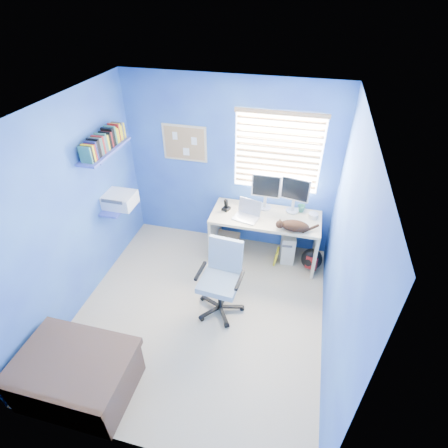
% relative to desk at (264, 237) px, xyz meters
% --- Properties ---
extents(floor, '(3.00, 3.20, 0.00)m').
position_rel_desk_xyz_m(floor, '(-0.60, -1.26, -0.37)').
color(floor, '#C5B58F').
rests_on(floor, ground).
extents(ceiling, '(3.00, 3.20, 0.00)m').
position_rel_desk_xyz_m(ceiling, '(-0.60, -1.26, 2.13)').
color(ceiling, white).
rests_on(ceiling, wall_back).
extents(wall_back, '(3.00, 0.01, 2.50)m').
position_rel_desk_xyz_m(wall_back, '(-0.60, 0.34, 0.88)').
color(wall_back, '#2840AE').
rests_on(wall_back, ground).
extents(wall_front, '(3.00, 0.01, 2.50)m').
position_rel_desk_xyz_m(wall_front, '(-0.60, -2.86, 0.88)').
color(wall_front, '#2840AE').
rests_on(wall_front, ground).
extents(wall_left, '(0.01, 3.20, 2.50)m').
position_rel_desk_xyz_m(wall_left, '(-2.10, -1.26, 0.88)').
color(wall_left, '#2840AE').
rests_on(wall_left, ground).
extents(wall_right, '(0.01, 3.20, 2.50)m').
position_rel_desk_xyz_m(wall_right, '(0.90, -1.26, 0.88)').
color(wall_right, '#2840AE').
rests_on(wall_right, ground).
extents(desk, '(1.51, 0.65, 0.74)m').
position_rel_desk_xyz_m(desk, '(0.00, 0.00, 0.00)').
color(desk, tan).
rests_on(desk, floor).
extents(laptop, '(0.38, 0.33, 0.22)m').
position_rel_desk_xyz_m(laptop, '(-0.26, -0.12, 0.48)').
color(laptop, silver).
rests_on(laptop, desk).
extents(monitor_left, '(0.40, 0.12, 0.54)m').
position_rel_desk_xyz_m(monitor_left, '(-0.05, 0.20, 0.64)').
color(monitor_left, silver).
rests_on(monitor_left, desk).
extents(monitor_right, '(0.42, 0.20, 0.54)m').
position_rel_desk_xyz_m(monitor_right, '(0.34, 0.21, 0.64)').
color(monitor_right, silver).
rests_on(monitor_right, desk).
extents(phone, '(0.12, 0.13, 0.17)m').
position_rel_desk_xyz_m(phone, '(-0.57, 0.02, 0.45)').
color(phone, black).
rests_on(phone, desk).
extents(mug, '(0.10, 0.09, 0.10)m').
position_rel_desk_xyz_m(mug, '(0.46, 0.23, 0.42)').
color(mug, '#286654').
rests_on(mug, desk).
extents(cd_spindle, '(0.13, 0.13, 0.07)m').
position_rel_desk_xyz_m(cd_spindle, '(0.64, 0.11, 0.41)').
color(cd_spindle, silver).
rests_on(cd_spindle, desk).
extents(cat, '(0.40, 0.25, 0.13)m').
position_rel_desk_xyz_m(cat, '(0.41, -0.23, 0.44)').
color(cat, black).
rests_on(cat, desk).
extents(tower_pc, '(0.24, 0.46, 0.45)m').
position_rel_desk_xyz_m(tower_pc, '(0.35, 0.11, -0.14)').
color(tower_pc, beige).
rests_on(tower_pc, floor).
extents(drawer_boxes, '(0.35, 0.28, 0.27)m').
position_rel_desk_xyz_m(drawer_boxes, '(-0.56, 0.02, -0.23)').
color(drawer_boxes, tan).
rests_on(drawer_boxes, floor).
extents(yellow_book, '(0.03, 0.17, 0.24)m').
position_rel_desk_xyz_m(yellow_book, '(0.21, -0.09, -0.25)').
color(yellow_book, yellow).
rests_on(yellow_book, floor).
extents(backpack, '(0.34, 0.29, 0.35)m').
position_rel_desk_xyz_m(backpack, '(0.71, -0.09, -0.20)').
color(backpack, black).
rests_on(backpack, floor).
extents(bed_corner, '(1.06, 0.75, 0.51)m').
position_rel_desk_xyz_m(bed_corner, '(-1.47, -2.50, -0.12)').
color(bed_corner, brown).
rests_on(bed_corner, floor).
extents(office_chair, '(0.60, 0.60, 0.96)m').
position_rel_desk_xyz_m(office_chair, '(-0.36, -1.10, -0.01)').
color(office_chair, black).
rests_on(office_chair, floor).
extents(window_blinds, '(1.15, 0.05, 1.10)m').
position_rel_desk_xyz_m(window_blinds, '(0.05, 0.31, 1.18)').
color(window_blinds, white).
rests_on(window_blinds, ground).
extents(corkboard, '(0.64, 0.02, 0.52)m').
position_rel_desk_xyz_m(corkboard, '(-1.25, 0.33, 1.18)').
color(corkboard, tan).
rests_on(corkboard, ground).
extents(wall_shelves, '(0.42, 0.90, 1.05)m').
position_rel_desk_xyz_m(wall_shelves, '(-1.95, -0.51, 1.06)').
color(wall_shelves, '#3F4EB8').
rests_on(wall_shelves, ground).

